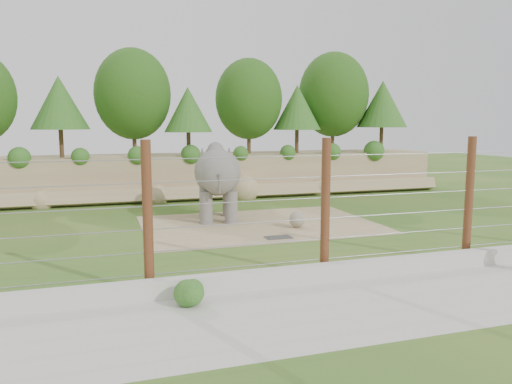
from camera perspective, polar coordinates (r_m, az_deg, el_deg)
name	(u,v)px	position (r m, az deg, el deg)	size (l,w,h in m)	color
ground	(272,241)	(18.88, 1.86, -5.61)	(90.00, 90.00, 0.00)	#2F631D
back_embankment	(212,130)	(30.72, -5.09, 7.04)	(30.00, 5.52, 8.77)	#A18460
dirt_patch	(260,225)	(21.81, 0.45, -3.74)	(10.00, 7.00, 0.02)	#9F865F
drain_grate	(278,237)	(19.33, 2.57, -5.19)	(1.00, 0.60, 0.03)	#262628
elephant	(218,183)	(22.73, -4.41, 1.02)	(1.80, 4.19, 3.39)	#67635D
stone_ball	(297,219)	(21.20, 4.71, -3.14)	(0.68, 0.68, 0.68)	gray
retaining_wall	(332,272)	(14.37, 8.67, -9.03)	(26.00, 0.35, 0.50)	beige
walkway	(368,305)	(12.79, 12.73, -12.46)	(26.00, 4.00, 0.01)	beige
barrier_fence	(325,208)	(14.41, 7.93, -1.81)	(20.26, 0.26, 4.00)	#4F2E17
walkway_shrub	(194,292)	(12.37, -7.05, -11.33)	(0.69, 0.69, 0.69)	#265B19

